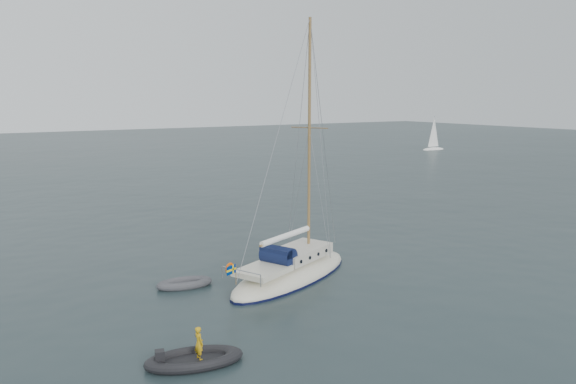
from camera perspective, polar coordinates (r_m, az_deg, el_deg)
ground at (r=34.91m, az=3.92°, el=-7.33°), size 300.00×300.00×0.00m
sailboat at (r=31.92m, az=0.36°, el=-6.79°), size 10.67×3.19×15.19m
dinghy at (r=31.32m, az=-10.46°, el=-9.12°), size 3.05×1.38×0.44m
rib at (r=22.82m, az=-9.55°, el=-16.34°), size 3.83×1.74×1.52m
distant_yacht_b at (r=112.55m, az=14.59°, el=5.67°), size 5.23×2.79×6.93m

